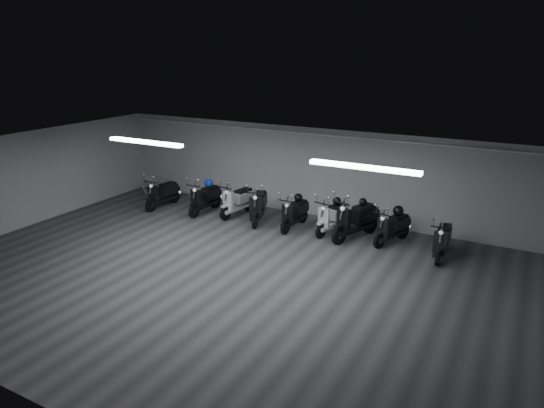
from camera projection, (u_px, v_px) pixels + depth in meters
The scene contains 23 objects.
floor at pixel (222, 275), 11.57m from camera, with size 14.00×10.00×0.01m, color #39393C.
ceiling at pixel (218, 158), 10.71m from camera, with size 14.00×10.00×0.01m, color gray.
back_wall at pixel (310, 172), 15.33m from camera, with size 14.00×0.01×2.80m, color #ABABAE.
front_wall at pixel (21, 322), 6.95m from camera, with size 14.00×0.01×2.80m, color #ABABAE.
left_wall at pixel (21, 181), 14.32m from camera, with size 0.01×10.00×2.80m, color #ABABAE.
fluor_strip_left at pixel (145, 142), 12.93m from camera, with size 2.40×0.18×0.08m, color white.
fluor_strip_right at pixel (364, 167), 10.21m from camera, with size 2.40×0.18×0.08m, color white.
conduit at pixel (310, 134), 14.89m from camera, with size 0.05×0.05×13.60m, color white.
scooter_0 at pixel (162, 189), 16.24m from camera, with size 0.56×1.69×1.26m, color black, non-canonical shape.
scooter_1 at pixel (205, 194), 15.70m from camera, with size 0.58×1.74×1.30m, color black, non-canonical shape.
scooter_2 at pixel (237, 196), 15.45m from camera, with size 0.58×1.73×1.29m, color silver, non-canonical shape.
scooter_3 at pixel (258, 201), 14.89m from camera, with size 0.60×1.81×1.35m, color black, non-canonical shape.
scooter_5 at pixel (295, 209), 14.35m from camera, with size 0.55×1.65×1.23m, color black, non-canonical shape.
scooter_6 at pixel (332, 212), 14.01m from camera, with size 0.56×1.69×1.26m, color silver, non-canonical shape.
scooter_7 at pixel (356, 214), 13.52m from camera, with size 0.66×1.98×1.47m, color black, non-canonical shape.
scooter_8 at pixel (392, 223), 13.23m from camera, with size 0.54×1.62×1.20m, color black, non-canonical shape.
scooter_9 at pixel (443, 235), 12.34m from camera, with size 0.55×1.64×1.22m, color black, non-canonical shape.
bicycle at pixel (156, 181), 17.27m from camera, with size 0.67×1.90×1.23m, color silver.
helmet_0 at pixel (363, 202), 13.60m from camera, with size 0.23×0.23×0.23m, color black.
helmet_1 at pixel (298, 198), 14.45m from camera, with size 0.26×0.26×0.26m, color black.
helmet_2 at pixel (209, 183), 15.81m from camera, with size 0.28×0.28×0.28m, color #0E36A1.
helmet_3 at pixel (337, 201), 14.10m from camera, with size 0.24×0.24×0.24m, color black.
helmet_4 at pixel (398, 211), 13.29m from camera, with size 0.29×0.29×0.29m, color black.
Camera 1 is at (6.05, -8.67, 5.13)m, focal length 32.27 mm.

